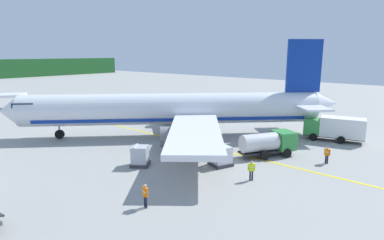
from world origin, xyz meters
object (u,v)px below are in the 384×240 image
at_px(service_truck_baggage, 268,142).
at_px(cargo_container_mid, 220,156).
at_px(service_truck_catering, 335,128).
at_px(cargo_container_near, 140,156).
at_px(crew_supervisor, 327,154).
at_px(crew_loader_right, 145,194).
at_px(airliner_foreground, 176,110).
at_px(crew_loader_left, 207,146).
at_px(crew_marshaller, 251,169).

height_order(service_truck_baggage, cargo_container_mid, service_truck_baggage).
bearing_deg(service_truck_baggage, service_truck_catering, -18.10).
height_order(cargo_container_near, crew_supervisor, cargo_container_near).
bearing_deg(service_truck_catering, crew_loader_right, 170.13).
bearing_deg(crew_supervisor, cargo_container_near, 132.26).
bearing_deg(crew_supervisor, airliner_foreground, 95.70).
distance_m(crew_loader_left, crew_loader_right, 12.29).
height_order(service_truck_catering, crew_loader_right, service_truck_catering).
height_order(cargo_container_mid, crew_loader_left, cargo_container_mid).
distance_m(service_truck_baggage, crew_supervisor, 5.52).
bearing_deg(cargo_container_mid, crew_loader_right, -174.68).
height_order(service_truck_baggage, cargo_container_near, service_truck_baggage).
bearing_deg(crew_marshaller, crew_loader_left, 66.83).
bearing_deg(service_truck_catering, crew_marshaller, 175.21).
distance_m(airliner_foreground, cargo_container_near, 11.35).
xyz_separation_m(cargo_container_near, crew_loader_right, (-5.11, -6.56, 0.06)).
distance_m(crew_marshaller, crew_loader_left, 7.46).
height_order(service_truck_catering, cargo_container_mid, service_truck_catering).
bearing_deg(crew_supervisor, service_truck_catering, 12.53).
relative_size(airliner_foreground, crew_loader_right, 19.11).
distance_m(service_truck_catering, crew_loader_left, 16.30).
bearing_deg(airliner_foreground, crew_supervisor, -84.30).
bearing_deg(cargo_container_mid, crew_marshaller, -107.36).
bearing_deg(service_truck_catering, cargo_container_mid, 161.04).
bearing_deg(crew_supervisor, crew_loader_left, 117.06).
bearing_deg(crew_supervisor, service_truck_baggage, 105.43).
bearing_deg(crew_supervisor, cargo_container_mid, 133.28).
bearing_deg(crew_loader_left, airliner_foreground, 65.03).
height_order(crew_marshaller, crew_loader_left, crew_marshaller).
xyz_separation_m(cargo_container_mid, crew_loader_right, (-9.98, -0.93, 0.07)).
relative_size(cargo_container_mid, crew_loader_left, 1.43).
relative_size(cargo_container_near, cargo_container_mid, 0.98).
xyz_separation_m(airliner_foreground, crew_loader_left, (-3.47, -7.45, -2.44)).
bearing_deg(cargo_container_near, crew_marshaller, -69.31).
distance_m(crew_loader_left, crew_supervisor, 11.50).
height_order(crew_marshaller, crew_supervisor, crew_marshaller).
distance_m(crew_marshaller, crew_supervisor, 8.84).
distance_m(cargo_container_mid, crew_marshaller, 4.17).
bearing_deg(crew_loader_right, cargo_container_mid, 5.32).
xyz_separation_m(service_truck_baggage, crew_loader_right, (-15.44, 1.12, -0.40)).
relative_size(crew_marshaller, crew_loader_left, 1.02).
relative_size(cargo_container_mid, crew_marshaller, 1.39).
relative_size(airliner_foreground, cargo_container_mid, 13.99).
bearing_deg(cargo_container_near, airliner_foreground, 25.12).
distance_m(cargo_container_mid, crew_supervisor, 10.10).
height_order(cargo_container_near, crew_loader_left, cargo_container_near).
relative_size(service_truck_baggage, crew_supervisor, 3.63).
distance_m(service_truck_baggage, cargo_container_near, 12.88).
bearing_deg(service_truck_catering, crew_supervisor, -167.47).
bearing_deg(service_truck_baggage, crew_loader_left, 127.35).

